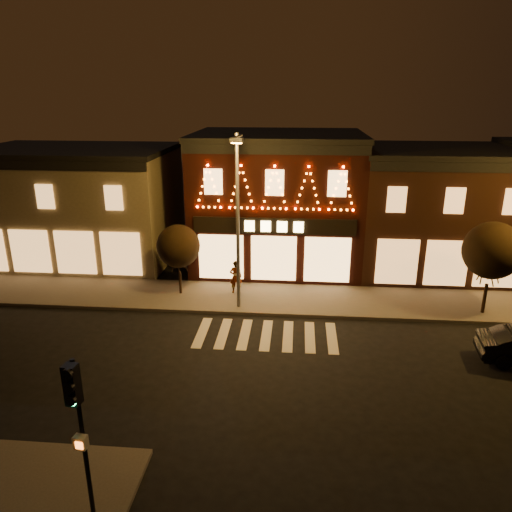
# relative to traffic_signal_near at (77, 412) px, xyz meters

# --- Properties ---
(ground) EXTENTS (120.00, 120.00, 0.00)m
(ground) POSITION_rel_traffic_signal_near_xyz_m (3.86, 6.59, -3.39)
(ground) COLOR black
(ground) RESTS_ON ground
(sidewalk_far) EXTENTS (44.00, 4.00, 0.15)m
(sidewalk_far) POSITION_rel_traffic_signal_near_xyz_m (5.86, 14.59, -3.32)
(sidewalk_far) COLOR #47423D
(sidewalk_far) RESTS_ON ground
(building_left) EXTENTS (12.20, 8.28, 7.30)m
(building_left) POSITION_rel_traffic_signal_near_xyz_m (-9.14, 20.59, 0.27)
(building_left) COLOR #756B53
(building_left) RESTS_ON ground
(building_pulp) EXTENTS (10.20, 8.34, 8.30)m
(building_pulp) POSITION_rel_traffic_signal_near_xyz_m (3.86, 20.57, 0.77)
(building_pulp) COLOR black
(building_pulp) RESTS_ON ground
(building_right_a) EXTENTS (9.20, 8.28, 7.50)m
(building_right_a) POSITION_rel_traffic_signal_near_xyz_m (13.36, 20.59, 0.37)
(building_right_a) COLOR #381D13
(building_right_a) RESTS_ON ground
(traffic_signal_near) EXTENTS (0.36, 0.48, 4.60)m
(traffic_signal_near) POSITION_rel_traffic_signal_near_xyz_m (0.00, 0.00, 0.00)
(traffic_signal_near) COLOR black
(traffic_signal_near) RESTS_ON sidewalk_near
(streetlamp_mid) EXTENTS (0.59, 2.00, 8.71)m
(streetlamp_mid) POSITION_rel_traffic_signal_near_xyz_m (2.28, 13.06, 1.87)
(streetlamp_mid) COLOR #59595E
(streetlamp_mid) RESTS_ON sidewalk_far
(tree_left) EXTENTS (2.30, 2.30, 3.85)m
(tree_left) POSITION_rel_traffic_signal_near_xyz_m (-1.14, 14.75, -0.54)
(tree_left) COLOR black
(tree_left) RESTS_ON sidewalk_far
(tree_right) EXTENTS (2.79, 2.79, 4.66)m
(tree_right) POSITION_rel_traffic_signal_near_xyz_m (14.51, 13.67, 0.02)
(tree_right) COLOR black
(tree_right) RESTS_ON sidewalk_far
(pedestrian) EXTENTS (0.76, 0.59, 1.84)m
(pedestrian) POSITION_rel_traffic_signal_near_xyz_m (1.88, 15.08, -2.32)
(pedestrian) COLOR gray
(pedestrian) RESTS_ON sidewalk_far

